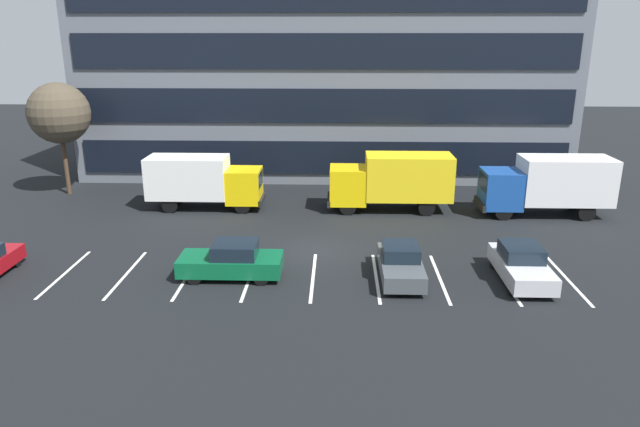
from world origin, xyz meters
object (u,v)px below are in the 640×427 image
object	(u,v)px
bare_tree	(59,113)
box_truck_blue	(548,183)
box_truck_yellow	(203,180)
sedan_forest	(232,261)
sedan_charcoal	(401,263)
sedan_silver	(521,264)
box_truck_yellow_all	(393,179)

from	to	relation	value
bare_tree	box_truck_blue	bearing A→B (deg)	-7.17
box_truck_yellow	sedan_forest	bearing A→B (deg)	-70.97
sedan_forest	sedan_charcoal	size ratio (longest dim) A/B	1.07
box_truck_yellow	bare_tree	distance (m)	10.91
sedan_forest	bare_tree	distance (m)	19.60
sedan_charcoal	bare_tree	bearing A→B (deg)	147.18
box_truck_yellow	sedan_forest	distance (m)	11.06
sedan_forest	sedan_silver	xyz separation A→B (m)	(12.64, 0.04, -0.02)
box_truck_yellow	sedan_charcoal	size ratio (longest dim) A/B	1.65
sedan_forest	bare_tree	bearing A→B (deg)	134.80
box_truck_blue	sedan_forest	world-z (taller)	box_truck_blue
bare_tree	box_truck_yellow_all	bearing A→B (deg)	-8.36
box_truck_blue	box_truck_yellow_all	xyz separation A→B (m)	(-9.02, 0.68, -0.02)
sedan_silver	bare_tree	distance (m)	29.70
box_truck_yellow_all	bare_tree	distance (m)	21.86
sedan_charcoal	box_truck_blue	bearing A→B (deg)	45.27
bare_tree	box_truck_yellow	bearing A→B (deg)	-17.54
sedan_silver	box_truck_yellow	bearing A→B (deg)	147.42
box_truck_yellow_all	sedan_forest	bearing A→B (deg)	-127.40
box_truck_yellow_all	box_truck_blue	bearing A→B (deg)	-4.33
box_truck_yellow	sedan_forest	world-z (taller)	box_truck_yellow
sedan_charcoal	bare_tree	distance (m)	25.24
box_truck_blue	box_truck_yellow_all	distance (m)	9.04
box_truck_blue	box_truck_yellow	bearing A→B (deg)	178.01
box_truck_blue	sedan_silver	xyz separation A→B (m)	(-4.31, -9.66, -1.21)
box_truck_blue	box_truck_yellow	distance (m)	20.55
box_truck_blue	sedan_forest	xyz separation A→B (m)	(-16.95, -9.70, -1.20)
box_truck_yellow_all	sedan_charcoal	distance (m)	10.39
sedan_charcoal	box_truck_yellow_all	bearing A→B (deg)	87.13
box_truck_blue	box_truck_yellow	world-z (taller)	box_truck_blue
bare_tree	sedan_charcoal	bearing A→B (deg)	-32.82
box_truck_yellow_all	bare_tree	size ratio (longest dim) A/B	1.01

